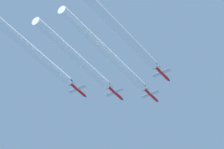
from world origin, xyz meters
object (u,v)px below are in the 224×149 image
(jet_left_wingman, at_px, (115,93))
(jet_right_wingman, at_px, (162,74))
(jet_lead, at_px, (151,95))
(jet_outer_left, at_px, (78,90))

(jet_left_wingman, bearing_deg, jet_right_wingman, 0.53)
(jet_lead, distance_m, jet_outer_left, 27.96)
(jet_lead, bearing_deg, jet_outer_left, -133.97)
(jet_left_wingman, distance_m, jet_right_wingman, 20.37)
(jet_right_wingman, distance_m, jet_outer_left, 31.87)
(jet_right_wingman, bearing_deg, jet_outer_left, -160.50)
(jet_left_wingman, height_order, jet_outer_left, jet_left_wingman)
(jet_lead, relative_size, jet_left_wingman, 1.00)
(jet_left_wingman, relative_size, jet_right_wingman, 1.00)
(jet_lead, bearing_deg, jet_right_wingman, -41.57)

